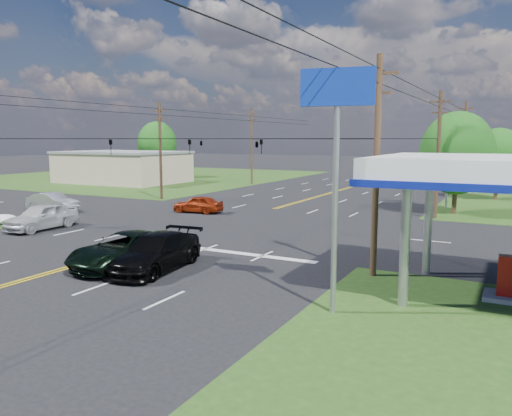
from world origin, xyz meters
The scene contains 22 objects.
ground centered at (0.00, 12.00, 0.00)m, with size 280.00×280.00×0.00m, color black.
grass_nw centered at (-35.00, 44.00, 0.00)m, with size 46.00×48.00×0.03m, color #204716.
stop_bar centered at (5.00, 4.00, 0.00)m, with size 10.00×0.50×0.02m, color silver.
retail_nw centered at (-30.00, 34.00, 2.00)m, with size 16.00×11.00×4.00m, color #C1A990.
pole_se centered at (13.00, 3.00, 4.92)m, with size 1.60×0.28×9.50m.
pole_nw centered at (-13.00, 21.00, 4.92)m, with size 1.60×0.28×9.50m.
pole_ne centered at (13.00, 21.00, 4.92)m, with size 1.60×0.28×9.50m.
pole_left_far centered at (-13.00, 40.00, 5.17)m, with size 1.60×0.28×10.00m.
pole_right_far centered at (13.00, 40.00, 5.17)m, with size 1.60×0.28×10.00m.
span_wire_signals centered at (0.00, 12.00, 6.00)m, with size 26.00×18.00×1.13m.
power_lines centered at (0.00, 10.00, 8.60)m, with size 26.04×100.00×0.64m.
tree_right_a centered at (14.00, 24.00, 4.87)m, with size 5.70×5.70×8.18m.
tree_right_b centered at (16.50, 36.00, 4.22)m, with size 4.94×4.94×7.09m.
tree_far_l centered at (-32.00, 44.00, 5.19)m, with size 6.08×6.08×8.72m.
pickup_dkgreen centered at (2.27, -0.84, 0.81)m, with size 2.70×5.85×1.63m, color black.
suv_black centered at (3.86, -0.64, 0.83)m, with size 2.32×5.71×1.66m, color black.
pickup_white centered at (-9.50, 4.00, 0.87)m, with size 2.05×5.10×1.74m, color silver.
sedan_silver centered at (-15.68, 10.09, 0.78)m, with size 1.66×4.75×1.57m, color #A9A9AE.
sedan_red centered at (-4.61, 15.17, 0.70)m, with size 1.65×4.11×1.40m, color maroon.
polesign_se centered at (13.00, -2.34, 6.58)m, with size 2.43×0.71×8.28m.
polesign_ne centered at (13.00, 27.19, 5.80)m, with size 2.04×0.92×7.54m.
snowpile_b centered at (-13.86, 4.00, 0.00)m, with size 1.92×2.36×0.66m, color white.
Camera 1 is at (18.41, -18.30, 6.00)m, focal length 35.00 mm.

